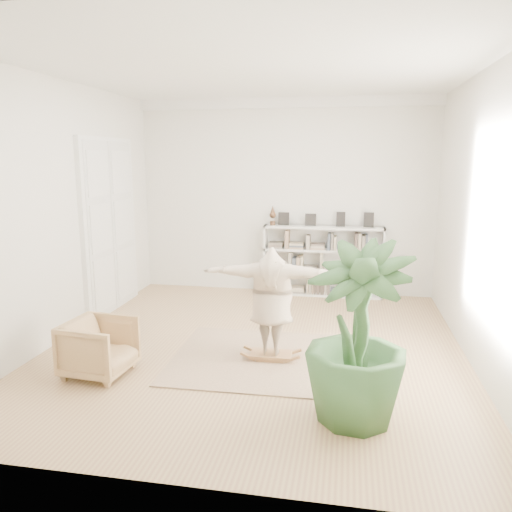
{
  "coord_description": "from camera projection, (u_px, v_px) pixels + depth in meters",
  "views": [
    {
      "loc": [
        1.17,
        -6.33,
        2.54
      ],
      "look_at": [
        -0.07,
        0.4,
        1.19
      ],
      "focal_mm": 35.0,
      "sensor_mm": 36.0,
      "label": 1
    }
  ],
  "objects": [
    {
      "name": "rocker_board",
      "position": [
        271.0,
        355.0,
        6.36
      ],
      "size": [
        0.52,
        0.32,
        0.11
      ],
      "rotation": [
        0.0,
        0.0,
        0.02
      ],
      "color": "olive",
      "rests_on": "rug"
    },
    {
      "name": "rug",
      "position": [
        271.0,
        359.0,
        6.37
      ],
      "size": [
        2.53,
        2.04,
        0.02
      ],
      "primitive_type": "cube",
      "rotation": [
        0.0,
        0.0,
        0.02
      ],
      "color": "tan",
      "rests_on": "floor"
    },
    {
      "name": "floor",
      "position": [
        256.0,
        347.0,
        6.81
      ],
      "size": [
        6.0,
        6.0,
        0.0
      ],
      "primitive_type": "plane",
      "color": "#98704E",
      "rests_on": "ground"
    },
    {
      "name": "doors",
      "position": [
        110.0,
        227.0,
        8.27
      ],
      "size": [
        0.09,
        1.78,
        2.92
      ],
      "color": "white",
      "rests_on": "floor"
    },
    {
      "name": "houseplant",
      "position": [
        357.0,
        334.0,
        4.75
      ],
      "size": [
        1.31,
        1.31,
        1.78
      ],
      "primitive_type": "imported",
      "rotation": [
        0.0,
        0.0,
        -0.4
      ],
      "color": "#2D5329",
      "rests_on": "floor"
    },
    {
      "name": "armchair",
      "position": [
        99.0,
        348.0,
        5.88
      ],
      "size": [
        0.8,
        0.78,
        0.67
      ],
      "primitive_type": "imported",
      "rotation": [
        0.0,
        0.0,
        1.48
      ],
      "color": "tan",
      "rests_on": "floor"
    },
    {
      "name": "room_shell",
      "position": [
        286.0,
        103.0,
        8.97
      ],
      "size": [
        6.0,
        6.0,
        6.0
      ],
      "color": "silver",
      "rests_on": "floor"
    },
    {
      "name": "person",
      "position": [
        272.0,
        298.0,
        6.21
      ],
      "size": [
        1.7,
        0.49,
        1.37
      ],
      "primitive_type": "imported",
      "rotation": [
        0.0,
        0.0,
        3.16
      ],
      "color": "#BFA98F",
      "rests_on": "rocker_board"
    },
    {
      "name": "bookshelf",
      "position": [
        323.0,
        262.0,
        9.27
      ],
      "size": [
        2.2,
        0.35,
        1.64
      ],
      "color": "silver",
      "rests_on": "floor"
    }
  ]
}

